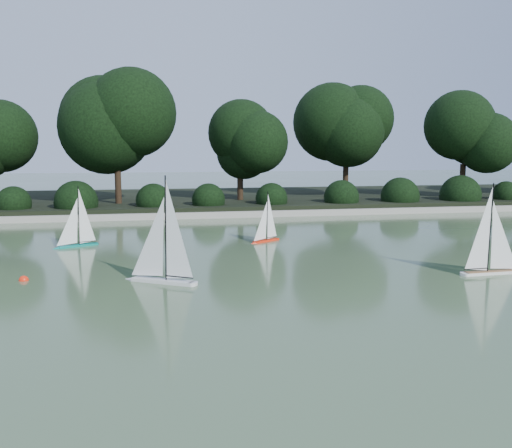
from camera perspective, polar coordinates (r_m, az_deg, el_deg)
The scene contains 10 objects.
ground at distance 8.19m, azimuth 4.66°, elevation -7.03°, with size 80.00×80.00×0.00m, color #344D2E.
pond_coping at distance 16.88m, azimuth -3.60°, elevation 0.94°, with size 40.00×0.35×0.18m, color gray.
far_bank at distance 20.82m, azimuth -5.03°, elevation 2.38°, with size 40.00×8.00×0.30m, color black.
tree_line at distance 19.36m, azimuth -0.94°, elevation 9.38°, with size 26.31×3.93×4.39m.
shrub_hedge at distance 17.73m, azimuth -3.98°, elevation 2.43°, with size 29.10×1.10×1.10m.
sailboat_white_a at distance 8.96m, azimuth -9.83°, elevation -4.02°, with size 1.17×0.83×1.76m.
sailboat_white_b at distance 10.19m, azimuth 22.78°, elevation -3.26°, with size 1.17×0.23×1.60m.
sailboat_orange at distance 12.57m, azimuth 0.80°, elevation -0.95°, with size 0.78×0.58×1.18m.
sailboat_teal at distance 12.51m, azimuth -17.77°, elevation -1.23°, with size 0.94×0.56×1.36m.
race_buoy at distance 9.70m, azimuth -22.21°, elevation -5.25°, with size 0.15×0.15×0.15m, color #FF270D.
Camera 1 is at (-2.16, -7.62, 2.08)m, focal length 40.00 mm.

